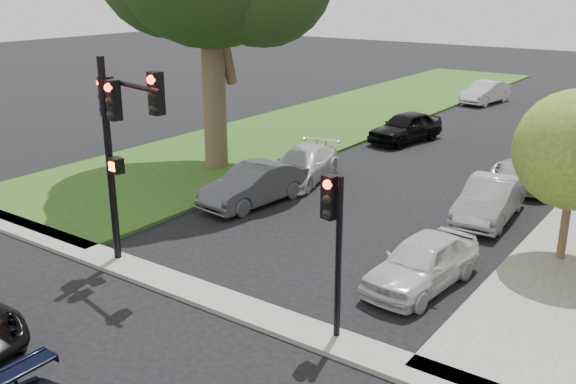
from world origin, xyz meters
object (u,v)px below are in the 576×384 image
Objects in this scene: car_parked_7 at (406,127)px; car_parked_9 at (485,92)px; traffic_signal_main at (119,126)px; car_parked_5 at (254,185)px; car_parked_6 at (303,165)px; car_parked_0 at (422,262)px; car_parked_1 at (490,200)px; traffic_signal_secondary at (334,227)px; small_tree_a at (575,150)px; car_parked_2 at (544,166)px.

car_parked_7 is 12.52m from car_parked_9.
car_parked_5 is at bearing 93.57° from traffic_signal_main.
car_parked_9 reaches higher than car_parked_6.
car_parked_0 is at bearing -66.13° from car_parked_9.
car_parked_0 is 0.94× the size of car_parked_1.
traffic_signal_main is 6.65m from traffic_signal_secondary.
car_parked_2 is at bearing 108.42° from small_tree_a.
car_parked_1 is at bearing 142.28° from small_tree_a.
small_tree_a is at bearing -60.39° from car_parked_2.
car_parked_1 reaches higher than car_parked_6.
car_parked_0 is (7.05, 3.43, -3.21)m from traffic_signal_main.
car_parked_9 is at bearing 105.48° from car_parked_1.
traffic_signal_secondary is at bearing -93.05° from car_parked_0.
car_parked_6 is (-7.08, 9.26, -1.94)m from traffic_signal_secondary.
traffic_signal_secondary is 0.71× the size of car_parked_2.
car_parked_2 is at bearing -55.91° from car_parked_9.
car_parked_9 is at bearing 113.96° from small_tree_a.
small_tree_a is 1.14× the size of car_parked_9.
car_parked_0 is 0.92× the size of car_parked_9.
small_tree_a reaches higher than car_parked_0.
car_parked_0 is at bearing 81.44° from traffic_signal_secondary.
car_parked_7 is at bearing 122.71° from car_parked_0.
traffic_signal_secondary reaches higher than car_parked_7.
traffic_signal_secondary is 11.81m from car_parked_6.
car_parked_2 is 7.99m from car_parked_7.
car_parked_7 is (-7.32, 3.21, 0.00)m from car_parked_2.
small_tree_a is 1.23× the size of car_parked_0.
car_parked_1 is at bearing -62.59° from car_parked_9.
car_parked_1 is 0.93× the size of car_parked_6.
car_parked_1 is 0.80× the size of car_parked_2.
traffic_signal_main reaches higher than car_parked_7.
car_parked_9 is (-7.40, 20.74, 0.01)m from car_parked_1.
car_parked_9 is (-0.23, 23.96, 0.00)m from car_parked_5.
traffic_signal_main is 8.47m from car_parked_0.
small_tree_a is at bearing -35.76° from car_parked_7.
car_parked_1 is at bearing 88.30° from traffic_signal_secondary.
traffic_signal_secondary reaches higher than car_parked_2.
traffic_signal_main is at bearing -105.61° from car_parked_2.
traffic_signal_main is 6.77m from car_parked_5.
small_tree_a reaches higher than car_parked_1.
car_parked_2 is at bearing 87.38° from traffic_signal_secondary.
car_parked_6 is 20.71m from car_parked_9.
car_parked_1 is at bearing 30.41° from car_parked_5.
car_parked_5 is at bearing -159.97° from car_parked_1.
traffic_signal_main is 30.10m from car_parked_9.
car_parked_0 is at bearing -79.49° from car_parked_2.
car_parked_9 is (-0.05, 20.71, 0.05)m from car_parked_6.
car_parked_9 is at bearing 127.53° from car_parked_2.
small_tree_a is 4.30m from car_parked_1.
car_parked_7 reaches higher than car_parked_0.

